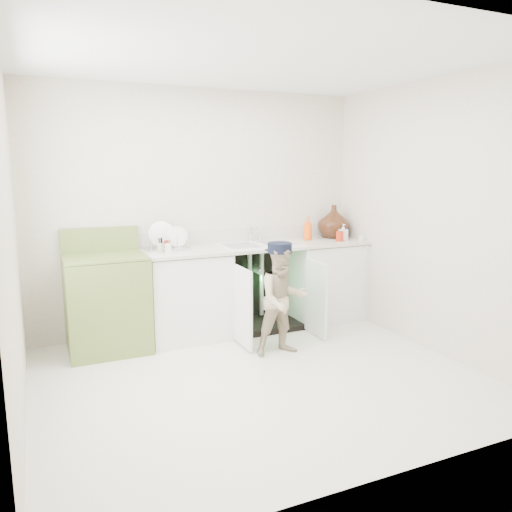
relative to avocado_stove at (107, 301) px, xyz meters
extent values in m
plane|color=beige|center=(1.03, -1.18, -0.47)|extent=(3.50, 3.50, 0.00)
cube|color=beige|center=(1.03, 0.32, 0.78)|extent=(3.50, 2.50, 0.02)
cube|color=beige|center=(1.03, -2.68, 0.78)|extent=(3.50, 2.50, 0.02)
cube|color=beige|center=(-0.72, -1.18, 0.78)|extent=(2.50, 3.00, 0.02)
cube|color=beige|center=(2.78, -1.18, 0.78)|extent=(2.50, 3.00, 0.02)
plane|color=white|center=(1.03, -1.18, 2.03)|extent=(3.50, 3.50, 0.00)
cube|color=white|center=(0.78, 0.02, -0.04)|extent=(0.80, 0.60, 0.86)
cube|color=white|center=(2.38, 0.02, -0.04)|extent=(0.80, 0.60, 0.86)
cube|color=black|center=(1.58, 0.29, -0.04)|extent=(0.80, 0.06, 0.86)
cube|color=black|center=(1.58, 0.02, -0.44)|extent=(0.80, 0.60, 0.06)
cylinder|color=gray|center=(1.51, 0.12, -0.02)|extent=(0.05, 0.05, 0.70)
cylinder|color=gray|center=(1.65, 0.12, -0.02)|extent=(0.05, 0.05, 0.70)
cylinder|color=gray|center=(1.58, 0.07, 0.15)|extent=(0.07, 0.18, 0.07)
cube|color=white|center=(1.18, -0.48, -0.07)|extent=(0.03, 0.40, 0.76)
cube|color=white|center=(1.98, -0.48, -0.07)|extent=(0.02, 0.40, 0.76)
cube|color=beige|center=(1.58, 0.02, 0.42)|extent=(2.44, 0.64, 0.03)
cube|color=beige|center=(1.58, 0.31, 0.51)|extent=(2.44, 0.02, 0.15)
cube|color=white|center=(1.58, 0.02, 0.43)|extent=(0.85, 0.55, 0.02)
cube|color=gray|center=(1.38, 0.02, 0.44)|extent=(0.34, 0.40, 0.01)
cube|color=gray|center=(1.79, 0.02, 0.44)|extent=(0.34, 0.40, 0.01)
cylinder|color=silver|center=(1.58, 0.24, 0.52)|extent=(0.03, 0.03, 0.17)
cylinder|color=silver|center=(1.58, 0.18, 0.60)|extent=(0.02, 0.14, 0.02)
cylinder|color=silver|center=(1.69, 0.24, 0.47)|extent=(0.04, 0.04, 0.06)
cylinder|color=white|center=(2.71, -0.29, 0.08)|extent=(0.01, 0.01, 0.70)
cube|color=white|center=(2.71, -0.20, 0.46)|extent=(0.04, 0.02, 0.06)
cube|color=silver|center=(0.62, 0.14, 0.44)|extent=(0.43, 0.28, 0.02)
cylinder|color=silver|center=(0.58, 0.16, 0.52)|extent=(0.26, 0.10, 0.26)
cylinder|color=white|center=(0.73, 0.14, 0.51)|extent=(0.21, 0.05, 0.21)
cylinder|color=silver|center=(0.45, 0.04, 0.51)|extent=(0.01, 0.01, 0.12)
cylinder|color=silver|center=(0.53, 0.04, 0.51)|extent=(0.01, 0.01, 0.12)
cylinder|color=silver|center=(0.62, 0.04, 0.51)|extent=(0.01, 0.01, 0.12)
cylinder|color=silver|center=(0.70, 0.04, 0.51)|extent=(0.01, 0.01, 0.12)
cylinder|color=silver|center=(0.79, 0.04, 0.51)|extent=(0.01, 0.01, 0.12)
imported|color=#432313|center=(2.58, 0.16, 0.62)|extent=(0.36, 0.36, 0.38)
imported|color=#FF580D|center=(2.22, 0.12, 0.56)|extent=(0.10, 0.10, 0.26)
imported|color=silver|center=(2.58, -0.04, 0.52)|extent=(0.08, 0.08, 0.18)
cylinder|color=red|center=(2.50, -0.10, 0.49)|extent=(0.08, 0.08, 0.11)
cylinder|color=#B3270F|center=(0.62, 0.10, 0.48)|extent=(0.05, 0.05, 0.10)
cylinder|color=tan|center=(0.53, 0.02, 0.47)|extent=(0.06, 0.06, 0.08)
cylinder|color=black|center=(0.56, 0.14, 0.49)|extent=(0.04, 0.04, 0.12)
cube|color=silver|center=(0.58, -0.08, 0.48)|extent=(0.05, 0.05, 0.09)
cube|color=olive|center=(0.00, -0.01, -0.03)|extent=(0.73, 0.65, 0.88)
cube|color=olive|center=(0.00, -0.01, 0.43)|extent=(0.73, 0.65, 0.02)
cube|color=olive|center=(0.00, 0.28, 0.55)|extent=(0.73, 0.06, 0.23)
cylinder|color=black|center=(-0.18, -0.17, 0.43)|extent=(0.16, 0.16, 0.02)
cylinder|color=silver|center=(-0.18, -0.17, 0.44)|extent=(0.19, 0.19, 0.01)
cylinder|color=black|center=(-0.18, 0.15, 0.43)|extent=(0.16, 0.16, 0.02)
cylinder|color=silver|center=(-0.18, 0.15, 0.44)|extent=(0.19, 0.19, 0.01)
cylinder|color=black|center=(0.18, -0.17, 0.43)|extent=(0.16, 0.16, 0.02)
cylinder|color=silver|center=(0.18, -0.17, 0.44)|extent=(0.19, 0.19, 0.01)
cylinder|color=black|center=(0.18, 0.15, 0.43)|extent=(0.16, 0.16, 0.02)
cylinder|color=silver|center=(0.18, 0.15, 0.44)|extent=(0.19, 0.19, 0.01)
imported|color=tan|center=(1.46, -0.76, 0.04)|extent=(0.51, 0.40, 1.02)
cylinder|color=black|center=(1.46, -0.76, 0.53)|extent=(0.23, 0.23, 0.09)
cube|color=black|center=(1.46, -0.66, 0.49)|extent=(0.17, 0.10, 0.01)
cube|color=black|center=(1.61, -0.32, 0.25)|extent=(0.07, 0.01, 0.14)
cube|color=#26F23F|center=(1.61, -0.33, 0.25)|extent=(0.06, 0.00, 0.12)
camera|label=1|loc=(-0.57, -4.69, 1.25)|focal=35.00mm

